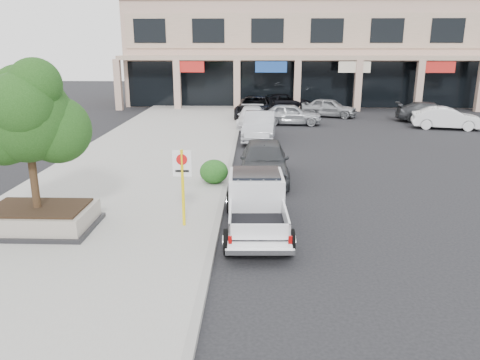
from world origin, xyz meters
name	(u,v)px	position (x,y,z in m)	size (l,w,h in m)	color
ground	(269,237)	(0.00, 0.00, 0.00)	(120.00, 120.00, 0.00)	black
sidewalk	(132,177)	(-5.50, 6.00, 0.07)	(8.00, 52.00, 0.15)	gray
curb	(227,178)	(-1.55, 6.00, 0.07)	(0.20, 52.00, 0.15)	gray
strip_mall	(345,51)	(8.00, 33.93, 4.75)	(40.55, 12.43, 9.50)	tan
planter	(39,218)	(-6.70, 0.07, 0.48)	(3.20, 2.20, 0.68)	black
planter_tree	(33,117)	(-6.56, 0.22, 3.41)	(2.90, 2.55, 4.00)	#2E2212
no_parking_sign	(182,177)	(-2.52, 0.50, 1.63)	(0.55, 0.09, 2.30)	yellow
hedge	(214,172)	(-2.01, 4.91, 0.62)	(1.10, 0.99, 0.94)	#154313
pickup_truck	(257,205)	(-0.35, 0.52, 0.79)	(1.85, 5.00, 1.57)	silver
curb_car_a	(264,160)	(-0.05, 6.02, 0.82)	(1.93, 4.79, 1.63)	#2E3033
curb_car_b	(259,126)	(-0.20, 14.35, 0.81)	(1.72, 4.93, 1.62)	#ABADB4
curb_car_c	(252,117)	(-0.69, 18.82, 0.67)	(1.86, 4.59, 1.33)	silver
curb_car_d	(255,107)	(-0.45, 22.77, 0.82)	(2.72, 5.90, 1.64)	black
lot_car_a	(291,114)	(2.00, 19.91, 0.73)	(1.72, 4.27, 1.45)	#A9ACB1
lot_car_b	(447,118)	(12.11, 18.52, 0.71)	(1.50, 4.30, 1.42)	silver
lot_car_c	(431,112)	(12.12, 21.47, 0.70)	(1.95, 4.81, 1.39)	#292A2D
lot_car_d	(284,102)	(2.00, 27.56, 0.68)	(2.27, 4.92, 1.37)	black
lot_car_e	(329,108)	(5.20, 23.67, 0.72)	(1.69, 4.20, 1.43)	gray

